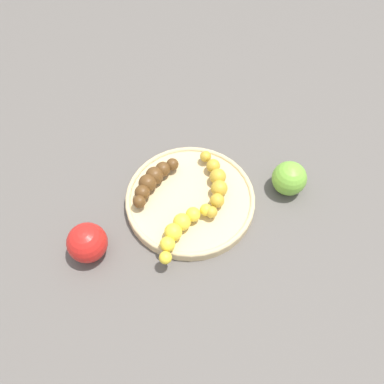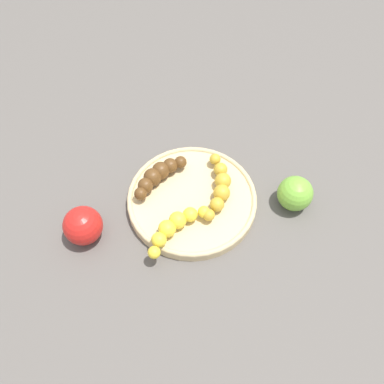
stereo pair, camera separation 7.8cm
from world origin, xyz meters
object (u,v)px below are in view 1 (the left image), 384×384
Objects in this scene: banana_spotted at (217,183)px; apple_green at (291,178)px; apple_red at (89,243)px; banana_overripe at (154,180)px; banana_yellow at (182,229)px; fruit_bowl at (192,199)px.

apple_green is (0.14, 0.01, -0.00)m from banana_spotted.
apple_red is (-0.23, -0.13, 0.00)m from banana_spotted.
apple_red is at bearing -159.90° from apple_green.
banana_overripe is 0.12m from banana_yellow.
fruit_bowl is 2.12× the size of banana_yellow.
banana_yellow reaches higher than fruit_bowl.
apple_green is at bearing -144.28° from banana_overripe.
banana_spotted reaches higher than fruit_bowl.
fruit_bowl is at bearing 29.84° from apple_red.
banana_spotted is 2.13× the size of apple_red.
banana_spotted is at bearing -87.08° from banana_yellow.
banana_overripe reaches higher than fruit_bowl.
apple_red is at bearing -154.30° from banana_spotted.
apple_green is at bearing 20.10° from apple_red.
banana_yellow is at bearing -152.50° from apple_green.
fruit_bowl is at bearing -170.30° from apple_green.
banana_overripe is (-0.12, 0.01, 0.00)m from banana_spotted.
apple_red reaches higher than apple_green.
banana_yellow is 1.64× the size of apple_red.
banana_yellow is at bearing 151.79° from banana_overripe.
banana_spotted is 0.12m from banana_overripe.
banana_spotted is 0.26m from apple_red.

